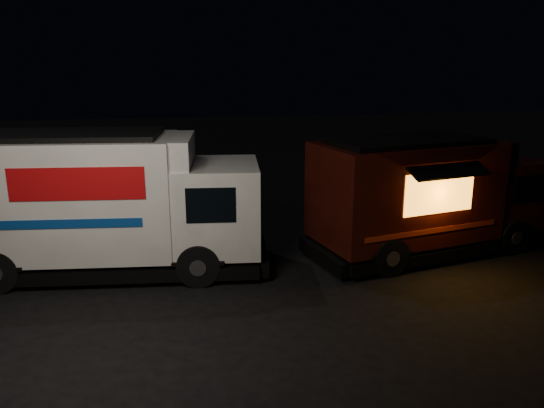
% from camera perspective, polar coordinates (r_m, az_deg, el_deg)
% --- Properties ---
extents(ground, '(80.00, 80.00, 0.00)m').
position_cam_1_polar(ground, '(12.92, -4.99, -8.00)').
color(ground, black).
rests_on(ground, ground).
extents(white_truck, '(7.88, 3.46, 3.46)m').
position_cam_1_polar(white_truck, '(13.45, -17.12, 0.09)').
color(white_truck, white).
rests_on(white_truck, ground).
extents(red_truck, '(7.15, 3.84, 3.16)m').
position_cam_1_polar(red_truck, '(14.93, 16.72, 0.95)').
color(red_truck, '#3E0F0B').
rests_on(red_truck, ground).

